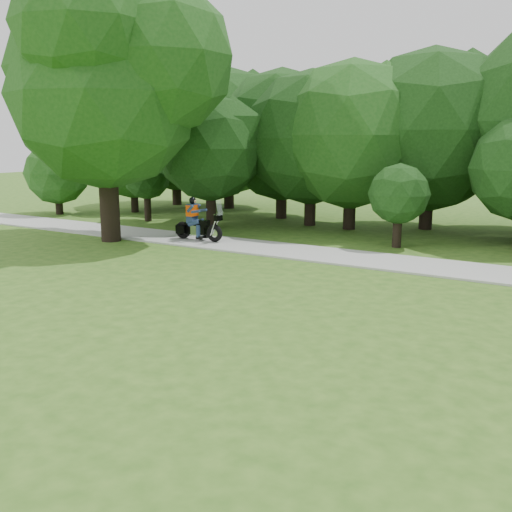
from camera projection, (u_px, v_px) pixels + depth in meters
The scene contains 5 objects.
ground at pixel (285, 356), 9.58m from camera, with size 100.00×100.00×0.00m, color #315C1A.
walkway at pixel (417, 265), 16.29m from camera, with size 60.00×2.20×0.06m, color #ADADA7.
tree_line at pixel (511, 135), 20.43m from camera, with size 39.52×11.36×7.76m.
big_tree_west at pixel (109, 74), 19.47m from camera, with size 8.64×6.56×9.96m.
touring_motorcycle at pixel (195, 224), 20.05m from camera, with size 1.99×0.57×1.52m.
Camera 1 is at (4.23, -8.00, 3.59)m, focal length 40.00 mm.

